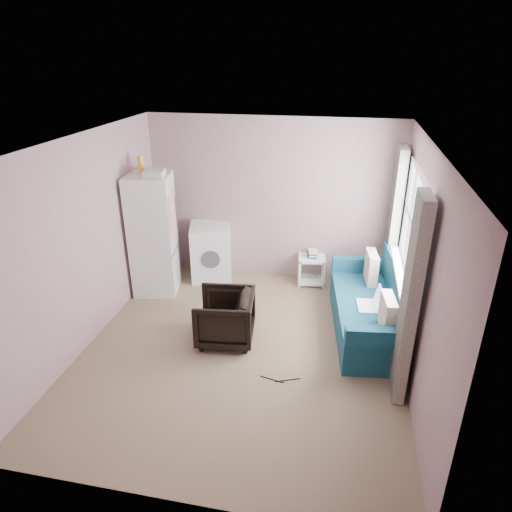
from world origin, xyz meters
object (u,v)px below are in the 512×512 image
at_px(washing_machine, 211,250).
at_px(armchair, 225,315).
at_px(sofa, 377,310).
at_px(side_table, 311,267).
at_px(fridge, 153,234).

bearing_deg(washing_machine, armchair, -83.66).
bearing_deg(washing_machine, sofa, -39.14).
distance_m(armchair, sofa, 1.93).
relative_size(washing_machine, side_table, 1.58).
xyz_separation_m(fridge, sofa, (3.20, -0.52, -0.58)).
bearing_deg(sofa, side_table, 120.94).
xyz_separation_m(armchair, washing_machine, (-0.66, 1.66, 0.10)).
bearing_deg(side_table, sofa, -52.18).
bearing_deg(armchair, washing_machine, -165.07).
bearing_deg(fridge, side_table, 5.59).
bearing_deg(sofa, armchair, -170.10).
distance_m(armchair, side_table, 1.99).
height_order(washing_machine, sofa, sofa).
xyz_separation_m(armchair, sofa, (1.85, 0.56, -0.03)).
bearing_deg(side_table, armchair, -117.54).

